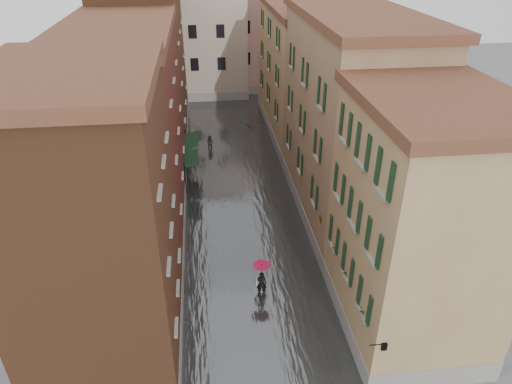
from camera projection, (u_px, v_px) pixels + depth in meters
ground at (258, 305)px, 24.54m from camera, size 120.00×120.00×0.00m
floodwater at (238, 186)px, 35.68m from camera, size 10.00×60.00×0.20m
building_left_near at (97, 237)px, 18.86m from camera, size 6.00×8.00×13.00m
building_left_mid at (129, 138)px, 28.45m from camera, size 6.00×14.00×12.50m
building_left_far at (148, 65)px, 40.98m from camera, size 6.00×16.00×14.00m
building_right_near at (417, 229)px, 20.68m from camera, size 6.00×8.00×11.50m
building_right_mid at (348, 124)px, 29.77m from camera, size 6.00×14.00×13.00m
building_right_far at (300, 73)px, 43.05m from camera, size 6.00×16.00×11.50m
building_end_cream at (193, 38)px, 53.69m from camera, size 12.00×9.00×13.00m
building_end_pink at (267, 37)px, 56.59m from camera, size 10.00×9.00×12.00m
awning_near at (191, 159)px, 34.55m from camera, size 1.09×2.75×2.80m
awning_far at (191, 141)px, 37.42m from camera, size 1.09×3.29×2.80m
wall_lantern at (383, 346)px, 18.33m from camera, size 0.71×0.22×0.35m
window_planters at (342, 255)px, 22.60m from camera, size 0.59×8.26×0.84m
pedestrian_main at (261, 276)px, 24.60m from camera, size 0.97×0.97×2.06m
pedestrian_far at (210, 143)px, 41.43m from camera, size 0.84×0.77×1.41m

